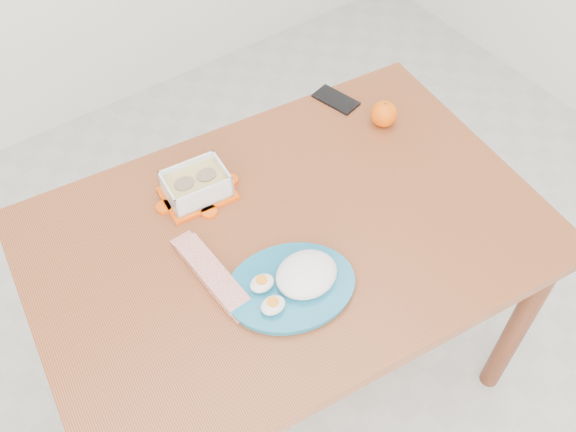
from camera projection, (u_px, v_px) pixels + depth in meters
ground at (341, 395)px, 2.09m from camera, size 3.50×3.50×0.00m
dining_table at (288, 254)px, 1.64m from camera, size 1.34×0.97×0.75m
food_container at (196, 185)px, 1.62m from camera, size 0.19×0.15×0.08m
orange_fruit at (384, 114)px, 1.79m from camera, size 0.07×0.07×0.07m
rice_plate at (296, 281)px, 1.45m from camera, size 0.37×0.37×0.08m
candy_bar at (212, 273)px, 1.48m from camera, size 0.07×0.24×0.02m
smartphone at (336, 100)px, 1.88m from camera, size 0.10×0.14×0.01m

